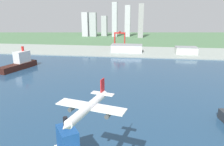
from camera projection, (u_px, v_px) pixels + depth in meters
name	position (u px, v px, depth m)	size (l,w,h in m)	color
ground_plane	(111.00, 74.00, 315.80)	(2400.00, 2400.00, 0.00)	#4F784F
water_bay	(104.00, 87.00, 258.66)	(840.00, 360.00, 0.15)	navy
industrial_pier	(123.00, 51.00, 496.31)	(840.00, 140.00, 2.50)	#97A299
airplane_landing	(89.00, 107.00, 92.41)	(33.54, 37.78, 12.20)	white
cargo_ship	(20.00, 63.00, 339.93)	(33.36, 70.14, 35.54)	#381914
port_crane_red	(120.00, 36.00, 524.01)	(27.70, 36.25, 42.04)	red
warehouse_main	(127.00, 48.00, 477.41)	(70.43, 31.59, 17.08)	silver
warehouse_annex	(186.00, 50.00, 454.76)	(45.63, 28.34, 15.51)	silver
distant_skyline	(108.00, 23.00, 809.62)	(236.64, 69.74, 129.09)	silver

